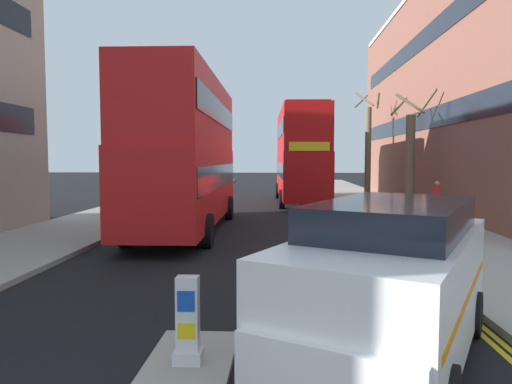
% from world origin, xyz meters
% --- Properties ---
extents(sidewalk_right, '(4.00, 80.00, 0.14)m').
position_xyz_m(sidewalk_right, '(6.50, 16.00, 0.07)').
color(sidewalk_right, '#9E9991').
rests_on(sidewalk_right, ground).
extents(sidewalk_left, '(4.00, 80.00, 0.14)m').
position_xyz_m(sidewalk_left, '(-6.50, 16.00, 0.07)').
color(sidewalk_left, '#9E9991').
rests_on(sidewalk_left, ground).
extents(kerb_line_outer, '(0.10, 56.00, 0.01)m').
position_xyz_m(kerb_line_outer, '(4.40, 14.00, 0.00)').
color(kerb_line_outer, yellow).
rests_on(kerb_line_outer, ground).
extents(kerb_line_inner, '(0.10, 56.00, 0.01)m').
position_xyz_m(kerb_line_inner, '(4.24, 14.00, 0.00)').
color(kerb_line_inner, yellow).
rests_on(kerb_line_inner, ground).
extents(traffic_island, '(1.10, 2.20, 0.10)m').
position_xyz_m(traffic_island, '(0.00, 4.24, 0.05)').
color(traffic_island, '#9E9991').
rests_on(traffic_island, ground).
extents(keep_left_bollard, '(0.36, 0.28, 1.11)m').
position_xyz_m(keep_left_bollard, '(0.00, 4.24, 0.61)').
color(keep_left_bollard, silver).
rests_on(keep_left_bollard, traffic_island).
extents(double_decker_bus_away, '(2.91, 10.84, 5.64)m').
position_xyz_m(double_decker_bus_away, '(-2.34, 15.79, 3.03)').
color(double_decker_bus_away, red).
rests_on(double_decker_bus_away, ground).
extents(double_decker_bus_oncoming, '(3.10, 10.89, 5.64)m').
position_xyz_m(double_decker_bus_oncoming, '(2.32, 27.12, 3.03)').
color(double_decker_bus_oncoming, '#B20F0F').
rests_on(double_decker_bus_oncoming, ground).
extents(taxi_minivan, '(3.81, 5.14, 2.12)m').
position_xyz_m(taxi_minivan, '(2.59, 4.65, 1.07)').
color(taxi_minivan, white).
rests_on(taxi_minivan, ground).
extents(pedestrian_far, '(0.34, 0.22, 1.62)m').
position_xyz_m(pedestrian_far, '(7.74, 18.68, 0.99)').
color(pedestrian_far, '#2D2D38').
rests_on(pedestrian_far, sidewalk_right).
extents(street_tree_near, '(1.98, 1.88, 5.73)m').
position_xyz_m(street_tree_near, '(7.19, 20.90, 2.65)').
color(street_tree_near, '#6B6047').
rests_on(street_tree_near, sidewalk_right).
extents(street_tree_mid, '(1.69, 1.91, 6.81)m').
position_xyz_m(street_tree_mid, '(6.78, 29.44, 3.29)').
color(street_tree_mid, '#6B6047').
rests_on(street_tree_mid, sidewalk_right).
extents(townhouse_terrace_right, '(10.08, 28.00, 12.32)m').
position_xyz_m(townhouse_terrace_right, '(13.50, 25.64, 6.16)').
color(townhouse_terrace_right, brown).
rests_on(townhouse_terrace_right, ground).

